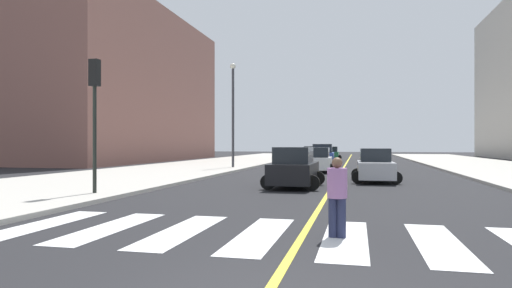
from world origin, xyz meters
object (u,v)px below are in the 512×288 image
at_px(car_white_fifth, 318,161).
at_px(pedestrian_crossing, 337,193).
at_px(car_green_nearest, 332,154).
at_px(car_blue_second, 323,156).
at_px(traffic_light_far_corner, 95,99).
at_px(car_black_third, 294,169).
at_px(street_lamp, 233,107).
at_px(car_silver_fourth, 375,166).
at_px(car_gray_sixth, 310,153).

height_order(car_white_fifth, pedestrian_crossing, car_white_fifth).
xyz_separation_m(car_green_nearest, car_white_fifth, (0.46, -24.29, 0.03)).
xyz_separation_m(car_blue_second, car_white_fifth, (0.44, -9.58, -0.12)).
bearing_deg(traffic_light_far_corner, pedestrian_crossing, -29.69).
bearing_deg(car_blue_second, traffic_light_far_corner, -106.07).
height_order(car_blue_second, car_black_third, car_blue_second).
bearing_deg(car_black_third, car_blue_second, 91.25).
bearing_deg(car_green_nearest, street_lamp, -106.59).
height_order(car_black_third, traffic_light_far_corner, traffic_light_far_corner).
bearing_deg(car_green_nearest, car_blue_second, -89.88).
distance_m(car_black_third, pedestrian_crossing, 10.64).
relative_size(car_silver_fourth, car_gray_sixth, 1.03).
height_order(car_silver_fourth, car_gray_sixth, car_silver_fourth).
xyz_separation_m(car_green_nearest, car_gray_sixth, (-3.13, 4.50, 0.01)).
xyz_separation_m(car_silver_fourth, pedestrian_crossing, (-1.30, -14.27, 0.11)).
xyz_separation_m(car_green_nearest, traffic_light_far_corner, (-6.39, -40.62, 2.85)).
bearing_deg(car_blue_second, street_lamp, -134.98).
bearing_deg(car_gray_sixth, car_blue_second, -78.86).
bearing_deg(car_black_third, traffic_light_far_corner, -142.13).
distance_m(car_blue_second, car_gray_sixth, 19.47).
bearing_deg(car_black_third, car_silver_fourth, 46.95).
xyz_separation_m(car_gray_sixth, pedestrian_crossing, (5.86, -50.32, 0.14)).
relative_size(car_green_nearest, car_black_third, 0.91).
distance_m(traffic_light_far_corner, pedestrian_crossing, 10.84).
relative_size(car_black_third, pedestrian_crossing, 2.44).
bearing_deg(traffic_light_far_corner, car_green_nearest, 81.06).
distance_m(car_black_third, car_gray_sixth, 40.11).
bearing_deg(car_gray_sixth, car_black_third, -83.21).
bearing_deg(car_white_fifth, pedestrian_crossing, -84.84).
distance_m(car_gray_sixth, street_lamp, 26.79).
bearing_deg(car_black_third, pedestrian_crossing, -76.65).
relative_size(car_blue_second, pedestrian_crossing, 2.67).
height_order(car_white_fifth, car_gray_sixth, car_white_fifth).
xyz_separation_m(car_blue_second, pedestrian_crossing, (2.71, -31.11, 0.00)).
distance_m(car_blue_second, street_lamp, 10.40).
relative_size(car_white_fifth, pedestrian_crossing, 2.31).
relative_size(car_blue_second, car_white_fifth, 1.15).
bearing_deg(car_silver_fourth, car_gray_sixth, -79.82).
height_order(car_blue_second, traffic_light_far_corner, traffic_light_far_corner).
bearing_deg(car_silver_fourth, car_black_third, 45.52).
bearing_deg(car_green_nearest, pedestrian_crossing, -86.55).
height_order(car_green_nearest, traffic_light_far_corner, traffic_light_far_corner).
distance_m(car_green_nearest, street_lamp, 23.07).
xyz_separation_m(car_silver_fourth, car_white_fifth, (-3.58, 7.26, -0.00)).
xyz_separation_m(traffic_light_far_corner, street_lamp, (-0.10, 18.87, 1.32)).
distance_m(car_silver_fourth, street_lamp, 14.97).
relative_size(car_silver_fourth, street_lamp, 0.48).
distance_m(car_silver_fourth, car_white_fifth, 8.09).
distance_m(car_green_nearest, car_blue_second, 14.71).
distance_m(car_green_nearest, car_white_fifth, 24.30).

